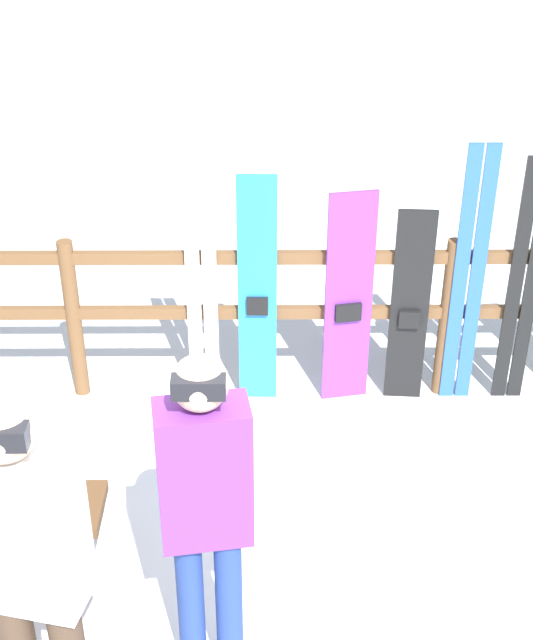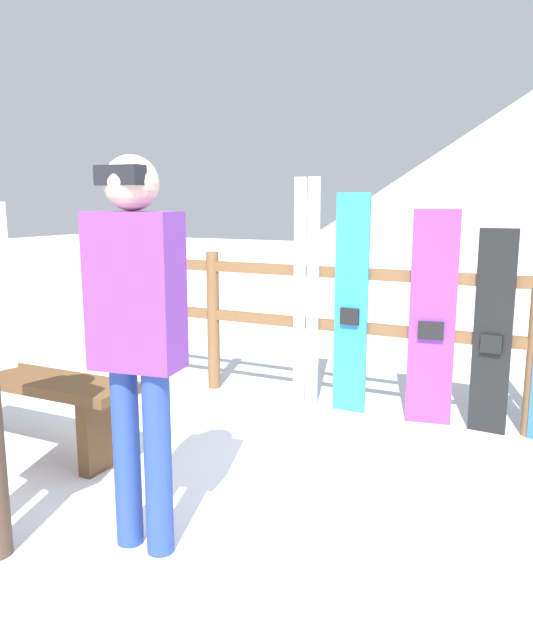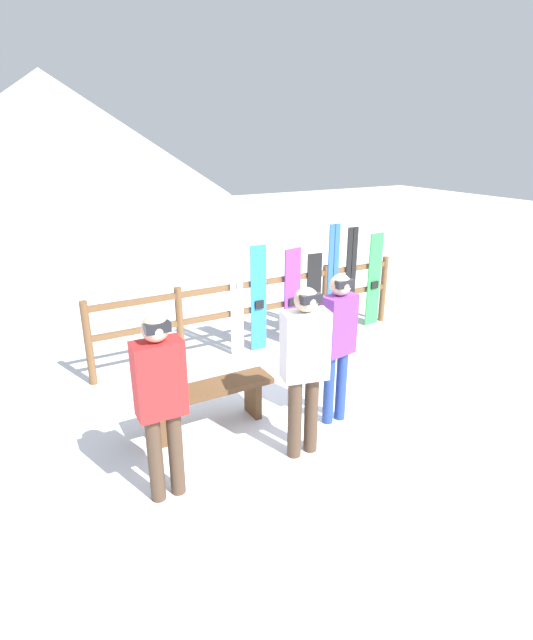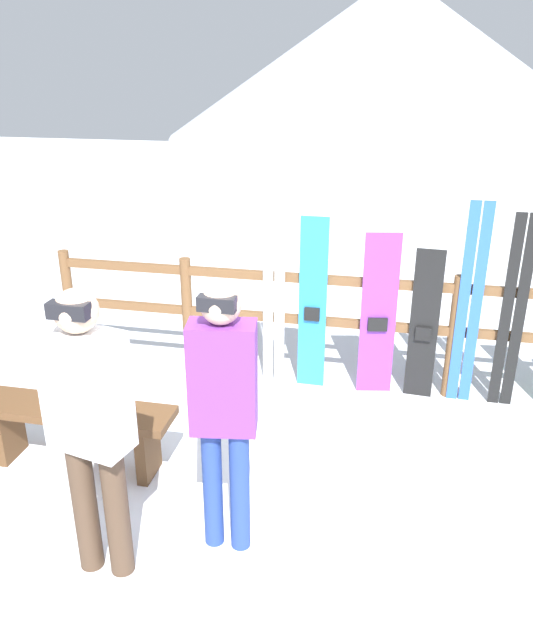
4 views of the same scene
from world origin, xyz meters
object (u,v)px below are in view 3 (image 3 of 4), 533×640
(bench, at_px, (207,397))
(snowboard_green, at_px, (374,280))
(person_white, at_px, (305,361))
(snowboard_purple, at_px, (292,297))
(ski_pair_blue, at_px, (333,281))
(person_red, at_px, (161,395))
(ski_pair_black, at_px, (350,280))
(snowboard_black_stripe, at_px, (314,297))
(ski_pair_white, at_px, (237,299))
(person_purple, at_px, (338,337))
(snowboard_blue, at_px, (259,299))

(bench, distance_m, snowboard_green, 4.02)
(bench, distance_m, person_white, 1.28)
(snowboard_purple, relative_size, ski_pair_blue, 0.83)
(person_red, xyz_separation_m, ski_pair_black, (3.92, 2.47, -0.16))
(snowboard_black_stripe, bearing_deg, bench, -146.83)
(bench, distance_m, ski_pair_white, 2.04)
(ski_pair_black, height_order, snowboard_green, ski_pair_black)
(bench, distance_m, person_purple, 1.55)
(snowboard_blue, distance_m, snowboard_purple, 0.58)
(person_red, height_order, snowboard_green, person_red)
(snowboard_blue, bearing_deg, ski_pair_white, 179.45)
(bench, bearing_deg, person_white, -54.21)
(bench, relative_size, snowboard_purple, 1.00)
(person_white, distance_m, snowboard_black_stripe, 3.12)
(bench, height_order, person_purple, person_purple)
(person_purple, height_order, snowboard_purple, person_purple)
(ski_pair_white, bearing_deg, bench, -125.31)
(bench, xyz_separation_m, snowboard_blue, (1.49, 1.61, 0.42))
(person_white, xyz_separation_m, ski_pair_white, (0.50, 2.51, -0.17))
(snowboard_purple, height_order, ski_pair_black, ski_pair_black)
(snowboard_green, bearing_deg, snowboard_blue, 180.00)
(snowboard_blue, relative_size, ski_pair_black, 0.93)
(person_white, xyz_separation_m, snowboard_purple, (1.43, 2.51, -0.29))
(snowboard_purple, bearing_deg, snowboard_green, 0.00)
(person_white, distance_m, snowboard_green, 3.93)
(person_purple, relative_size, ski_pair_blue, 0.96)
(snowboard_blue, xyz_separation_m, snowboard_black_stripe, (0.97, -0.00, -0.11))
(ski_pair_blue, distance_m, snowboard_green, 0.85)
(ski_pair_white, distance_m, ski_pair_black, 2.03)
(snowboard_black_stripe, bearing_deg, snowboard_purple, 179.98)
(ski_pair_black, bearing_deg, snowboard_green, -0.39)
(snowboard_purple, xyz_separation_m, snowboard_green, (1.59, 0.00, 0.04))
(person_white, distance_m, ski_pair_blue, 3.32)
(snowboard_blue, height_order, ski_pair_blue, ski_pair_blue)
(ski_pair_black, bearing_deg, person_red, -147.75)
(snowboard_blue, relative_size, snowboard_green, 1.02)
(snowboard_green, bearing_deg, person_purple, -137.58)
(person_red, bearing_deg, snowboard_black_stripe, 37.53)
(snowboard_purple, bearing_deg, person_purple, -109.82)
(ski_pair_blue, distance_m, ski_pair_black, 0.35)
(person_white, xyz_separation_m, snowboard_blue, (0.85, 2.51, -0.23))
(ski_pair_white, bearing_deg, snowboard_blue, -0.55)
(ski_pair_white, bearing_deg, snowboard_black_stripe, -0.15)
(person_purple, relative_size, snowboard_black_stripe, 1.26)
(person_purple, bearing_deg, person_red, -171.59)
(bench, height_order, snowboard_blue, snowboard_blue)
(snowboard_black_stripe, bearing_deg, snowboard_blue, 179.99)
(snowboard_purple, bearing_deg, ski_pair_blue, 0.26)
(bench, xyz_separation_m, snowboard_black_stripe, (2.47, 1.61, 0.30))
(person_purple, height_order, snowboard_black_stripe, person_purple)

